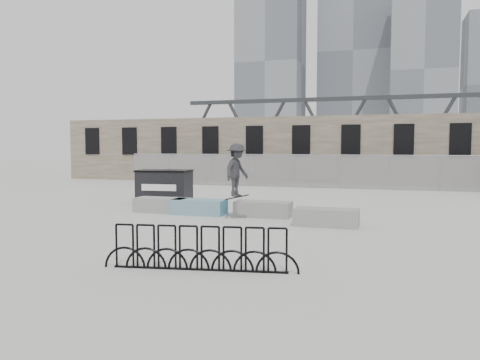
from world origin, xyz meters
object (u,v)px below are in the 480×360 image
skateboarder (237,170)px  planter_far_left (161,204)px  planter_center_left (199,206)px  planter_offset (326,217)px  dumpster (164,187)px  planter_center_right (263,208)px  bike_rack (199,249)px

skateboarder → planter_far_left: bearing=88.5°
planter_center_left → skateboarder: skateboarder is taller
planter_offset → skateboarder: skateboarder is taller
dumpster → skateboarder: size_ratio=1.24×
planter_center_right → planter_offset: bearing=-28.6°
planter_far_left → planter_center_left: (1.57, -0.11, 0.00)m
planter_far_left → planter_center_right: 4.00m
planter_offset → bike_rack: bike_rack is taller
planter_center_left → dumpster: dumpster is taller
planter_offset → planter_center_right: bearing=151.4°
planter_offset → dumpster: (-7.44, 3.66, 0.45)m
planter_center_left → skateboarder: (1.78, -0.93, 1.41)m
planter_far_left → planter_center_left: bearing=-4.0°
planter_center_left → bike_rack: (3.00, -7.27, 0.14)m
planter_far_left → dumpster: 2.65m
planter_far_left → bike_rack: (4.57, -7.38, 0.14)m
planter_center_right → bike_rack: (0.57, -7.41, 0.14)m
planter_far_left → planter_center_left: 1.57m
dumpster → bike_rack: 11.28m
planter_far_left → planter_offset: size_ratio=1.00×
planter_center_right → planter_offset: same height
planter_offset → bike_rack: (-1.82, -6.11, 0.14)m
planter_center_left → skateboarder: size_ratio=1.04×
planter_far_left → planter_center_right: same height
planter_far_left → skateboarder: 3.78m
dumpster → bike_rack: size_ratio=0.59×
dumpster → skateboarder: (4.40, -3.43, 0.96)m
planter_center_right → dumpster: 5.60m
planter_offset → dumpster: 8.30m
planter_offset → planter_far_left: bearing=168.7°
planter_center_right → dumpster: bearing=154.9°
bike_rack → skateboarder: (-1.22, 6.34, 1.27)m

